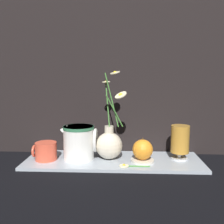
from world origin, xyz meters
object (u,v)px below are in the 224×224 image
Objects in this scene: yellow_mug at (46,151)px; vase_with_flowers at (109,144)px; orange_fruit at (143,150)px; ceramic_pitcher at (79,141)px; tea_glass at (180,140)px.

vase_with_flowers is at bearing 5.43° from yellow_mug.
ceramic_pitcher is at bearing 174.69° from orange_fruit.
ceramic_pitcher reaches higher than tea_glass.
orange_fruit is at bearing -5.31° from ceramic_pitcher.
ceramic_pitcher is 1.07× the size of tea_glass.
orange_fruit is at bearing -1.08° from yellow_mug.
orange_fruit is (-0.16, -0.04, -0.03)m from tea_glass.
vase_with_flowers reaches higher than orange_fruit.
vase_with_flowers is 0.12m from ceramic_pitcher.
yellow_mug is 0.40m from orange_fruit.
ceramic_pitcher is at bearing 6.85° from yellow_mug.
ceramic_pitcher is (0.14, 0.02, 0.04)m from yellow_mug.
orange_fruit is at bearing -13.36° from vase_with_flowers.
tea_glass is at bearing 3.43° from yellow_mug.
yellow_mug is 0.69× the size of tea_glass.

